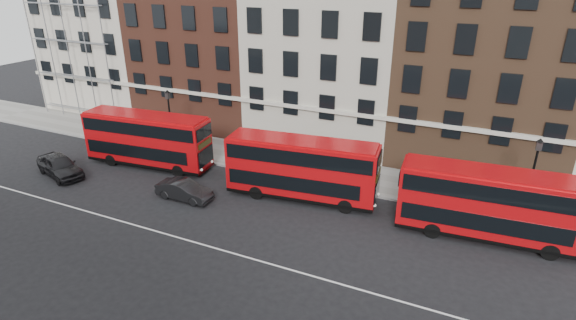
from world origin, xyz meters
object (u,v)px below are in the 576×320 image
at_px(bus_b, 147,138).
at_px(bus_d, 490,203).
at_px(bus_c, 301,168).
at_px(car_front, 184,190).
at_px(car_rear, 60,166).

relative_size(bus_b, bus_d, 1.01).
height_order(bus_b, bus_c, bus_b).
distance_m(bus_b, car_front, 7.18).
height_order(car_rear, car_front, car_rear).
relative_size(bus_b, car_front, 2.59).
distance_m(bus_c, car_rear, 18.76).
bearing_deg(bus_d, bus_c, 175.78).
bearing_deg(car_rear, car_front, -68.33).
distance_m(bus_c, car_front, 8.20).
xyz_separation_m(bus_c, bus_d, (11.80, 0.00, -0.01)).
bearing_deg(car_rear, bus_d, -64.63).
bearing_deg(bus_b, bus_d, -5.59).
height_order(bus_c, car_front, bus_c).
distance_m(bus_d, car_rear, 30.34).
relative_size(bus_c, car_rear, 2.16).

